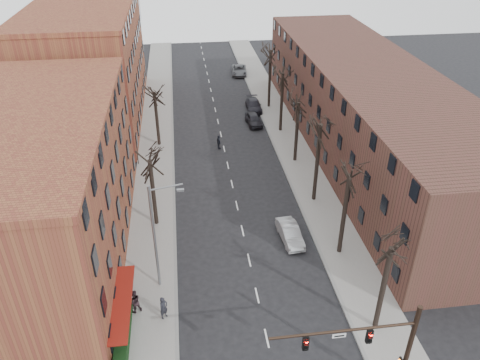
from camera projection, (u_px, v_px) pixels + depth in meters
name	position (u px, v px, depth m)	size (l,w,h in m)	color
sidewalk_left	(156.00, 141.00, 56.85)	(4.00, 90.00, 0.15)	gray
sidewalk_right	(285.00, 134.00, 58.66)	(4.00, 90.00, 0.15)	gray
building_left_near	(39.00, 193.00, 35.92)	(12.00, 26.00, 12.00)	brown
building_left_far	(90.00, 65.00, 60.00)	(12.00, 28.00, 14.00)	brown
building_right	(366.00, 109.00, 52.77)	(12.00, 50.00, 10.00)	#4B2923
awning_left	(127.00, 330.00, 32.14)	(1.20, 7.00, 0.15)	maroon
hedge	(123.00, 335.00, 30.94)	(0.80, 6.00, 1.00)	black
tree_right_a	(375.00, 327.00, 32.36)	(5.20, 5.20, 10.00)	black
tree_right_b	(339.00, 252.00, 39.14)	(5.20, 5.20, 10.80)	black
tree_right_c	(313.00, 200.00, 45.93)	(5.20, 5.20, 11.60)	black
tree_right_d	(295.00, 161.00, 52.71)	(5.20, 5.20, 10.00)	black
tree_right_e	(280.00, 131.00, 59.50)	(5.20, 5.20, 10.80)	black
tree_right_f	(269.00, 107.00, 66.28)	(5.20, 5.20, 11.60)	black
tree_left_a	(157.00, 224.00, 42.52)	(5.20, 5.20, 9.50)	black
tree_left_b	(159.00, 145.00, 56.09)	(5.20, 5.20, 9.50)	black
signal_mast_arm	(383.00, 346.00, 25.60)	(8.14, 0.30, 7.20)	black
streetlight	(156.00, 233.00, 33.20)	(2.45, 0.22, 9.03)	slate
silver_sedan	(290.00, 233.00, 40.21)	(1.49, 4.26, 1.40)	#A1A5A8
parked_car_near	(254.00, 119.00, 60.79)	(1.72, 4.28, 1.46)	black
parked_car_mid	(254.00, 105.00, 65.00)	(1.97, 4.85, 1.41)	black
parked_car_far	(239.00, 70.00, 78.15)	(2.38, 5.15, 1.43)	#515257
pedestrian_a	(164.00, 308.00, 32.43)	(0.66, 0.44, 1.82)	black
pedestrian_b	(134.00, 301.00, 32.89)	(0.92, 0.72, 1.89)	black
pedestrian_crossing	(219.00, 142.00, 54.84)	(1.00, 0.42, 1.71)	black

